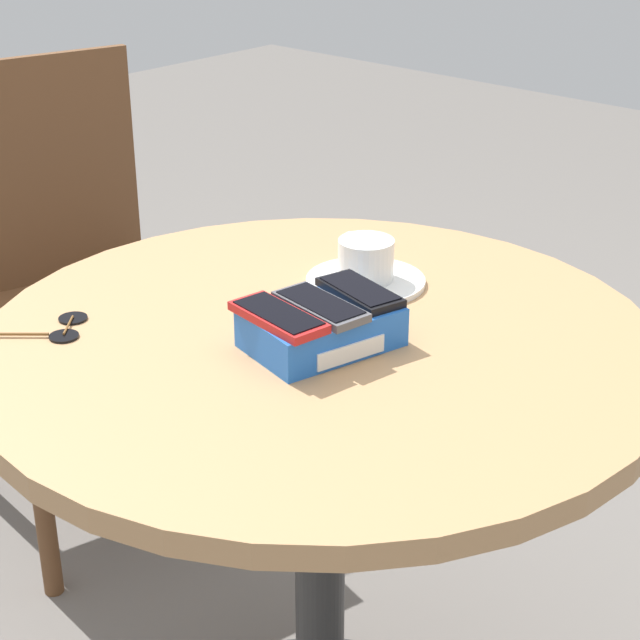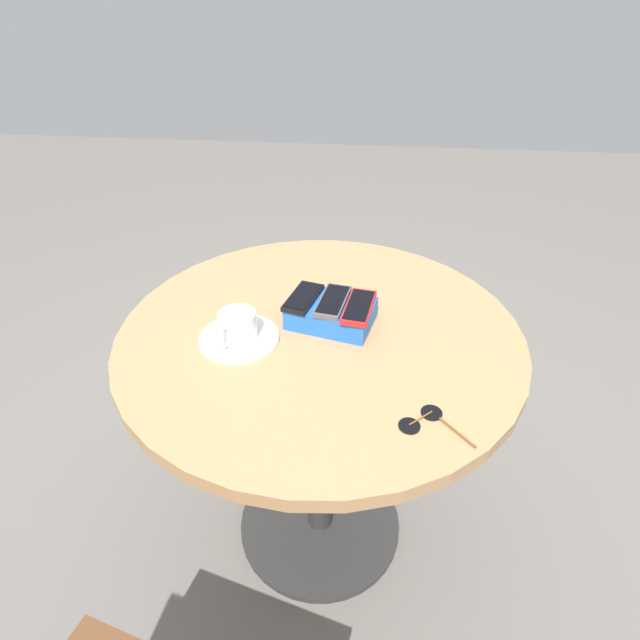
{
  "view_description": "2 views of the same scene",
  "coord_description": "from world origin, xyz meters",
  "px_view_note": "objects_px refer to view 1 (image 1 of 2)",
  "views": [
    {
      "loc": [
        -0.89,
        -0.8,
        1.3
      ],
      "look_at": [
        0.0,
        0.0,
        0.73
      ],
      "focal_mm": 60.0,
      "sensor_mm": 36.0,
      "label": 1
    },
    {
      "loc": [
        -0.09,
        0.86,
        1.33
      ],
      "look_at": [
        0.0,
        0.0,
        0.73
      ],
      "focal_mm": 28.0,
      "sensor_mm": 36.0,
      "label": 2
    }
  ],
  "objects_px": {
    "sunglasses": "(62,328)",
    "phone_red": "(278,317)",
    "phone_box": "(322,328)",
    "coffee_cup": "(365,258)",
    "phone_gray": "(320,306)",
    "round_table": "(320,439)",
    "saucer": "(366,281)",
    "phone_black": "(360,292)",
    "chair_near_window": "(73,290)"
  },
  "relations": [
    {
      "from": "round_table",
      "to": "sunglasses",
      "type": "height_order",
      "value": "sunglasses"
    },
    {
      "from": "phone_red",
      "to": "saucer",
      "type": "height_order",
      "value": "phone_red"
    },
    {
      "from": "round_table",
      "to": "saucer",
      "type": "xyz_separation_m",
      "value": [
        0.16,
        0.06,
        0.16
      ]
    },
    {
      "from": "phone_black",
      "to": "saucer",
      "type": "relative_size",
      "value": 0.78
    },
    {
      "from": "round_table",
      "to": "saucer",
      "type": "distance_m",
      "value": 0.23
    },
    {
      "from": "round_table",
      "to": "phone_box",
      "type": "height_order",
      "value": "phone_box"
    },
    {
      "from": "phone_box",
      "to": "phone_black",
      "type": "xyz_separation_m",
      "value": [
        0.06,
        -0.01,
        0.03
      ]
    },
    {
      "from": "phone_red",
      "to": "phone_gray",
      "type": "bearing_deg",
      "value": -16.45
    },
    {
      "from": "sunglasses",
      "to": "chair_near_window",
      "type": "distance_m",
      "value": 0.76
    },
    {
      "from": "phone_black",
      "to": "sunglasses",
      "type": "height_order",
      "value": "phone_black"
    },
    {
      "from": "phone_red",
      "to": "sunglasses",
      "type": "bearing_deg",
      "value": 115.9
    },
    {
      "from": "phone_gray",
      "to": "sunglasses",
      "type": "bearing_deg",
      "value": 123.38
    },
    {
      "from": "saucer",
      "to": "round_table",
      "type": "bearing_deg",
      "value": -159.6
    },
    {
      "from": "saucer",
      "to": "coffee_cup",
      "type": "xyz_separation_m",
      "value": [
        0.0,
        0.0,
        0.03
      ]
    },
    {
      "from": "round_table",
      "to": "phone_box",
      "type": "xyz_separation_m",
      "value": [
        -0.02,
        -0.02,
        0.18
      ]
    },
    {
      "from": "saucer",
      "to": "sunglasses",
      "type": "relative_size",
      "value": 1.34
    },
    {
      "from": "phone_gray",
      "to": "phone_box",
      "type": "bearing_deg",
      "value": 12.93
    },
    {
      "from": "phone_box",
      "to": "phone_gray",
      "type": "relative_size",
      "value": 1.48
    },
    {
      "from": "saucer",
      "to": "sunglasses",
      "type": "xyz_separation_m",
      "value": [
        -0.37,
        0.19,
        -0.0
      ]
    },
    {
      "from": "phone_box",
      "to": "coffee_cup",
      "type": "height_order",
      "value": "coffee_cup"
    },
    {
      "from": "round_table",
      "to": "saucer",
      "type": "bearing_deg",
      "value": 20.4
    },
    {
      "from": "phone_box",
      "to": "chair_near_window",
      "type": "height_order",
      "value": "chair_near_window"
    },
    {
      "from": "phone_box",
      "to": "saucer",
      "type": "xyz_separation_m",
      "value": [
        0.18,
        0.08,
        -0.02
      ]
    },
    {
      "from": "phone_box",
      "to": "sunglasses",
      "type": "bearing_deg",
      "value": 123.89
    },
    {
      "from": "phone_box",
      "to": "chair_near_window",
      "type": "xyz_separation_m",
      "value": [
        0.23,
        0.86,
        -0.27
      ]
    },
    {
      "from": "round_table",
      "to": "phone_gray",
      "type": "distance_m",
      "value": 0.21
    },
    {
      "from": "round_table",
      "to": "saucer",
      "type": "height_order",
      "value": "saucer"
    },
    {
      "from": "phone_box",
      "to": "saucer",
      "type": "distance_m",
      "value": 0.2
    },
    {
      "from": "phone_box",
      "to": "sunglasses",
      "type": "xyz_separation_m",
      "value": [
        -0.18,
        0.27,
        -0.02
      ]
    },
    {
      "from": "phone_box",
      "to": "phone_black",
      "type": "distance_m",
      "value": 0.07
    },
    {
      "from": "round_table",
      "to": "phone_gray",
      "type": "bearing_deg",
      "value": -137.36
    },
    {
      "from": "phone_gray",
      "to": "chair_near_window",
      "type": "bearing_deg",
      "value": 74.85
    },
    {
      "from": "phone_box",
      "to": "phone_red",
      "type": "relative_size",
      "value": 1.45
    },
    {
      "from": "saucer",
      "to": "sunglasses",
      "type": "bearing_deg",
      "value": 152.42
    },
    {
      "from": "phone_black",
      "to": "round_table",
      "type": "bearing_deg",
      "value": 141.93
    },
    {
      "from": "phone_black",
      "to": "chair_near_window",
      "type": "distance_m",
      "value": 0.93
    },
    {
      "from": "phone_gray",
      "to": "chair_near_window",
      "type": "height_order",
      "value": "chair_near_window"
    },
    {
      "from": "sunglasses",
      "to": "phone_red",
      "type": "bearing_deg",
      "value": -64.1
    },
    {
      "from": "phone_box",
      "to": "sunglasses",
      "type": "height_order",
      "value": "phone_box"
    },
    {
      "from": "phone_black",
      "to": "chair_near_window",
      "type": "relative_size",
      "value": 0.14
    },
    {
      "from": "chair_near_window",
      "to": "coffee_cup",
      "type": "bearing_deg",
      "value": -93.31
    },
    {
      "from": "round_table",
      "to": "sunglasses",
      "type": "relative_size",
      "value": 6.95
    },
    {
      "from": "round_table",
      "to": "coffee_cup",
      "type": "xyz_separation_m",
      "value": [
        0.16,
        0.06,
        0.19
      ]
    },
    {
      "from": "coffee_cup",
      "to": "chair_near_window",
      "type": "bearing_deg",
      "value": 86.69
    },
    {
      "from": "chair_near_window",
      "to": "round_table",
      "type": "bearing_deg",
      "value": -103.94
    },
    {
      "from": "phone_gray",
      "to": "chair_near_window",
      "type": "distance_m",
      "value": 0.94
    },
    {
      "from": "saucer",
      "to": "chair_near_window",
      "type": "distance_m",
      "value": 0.82
    },
    {
      "from": "coffee_cup",
      "to": "phone_gray",
      "type": "bearing_deg",
      "value": -155.47
    },
    {
      "from": "phone_box",
      "to": "phone_gray",
      "type": "height_order",
      "value": "phone_gray"
    },
    {
      "from": "round_table",
      "to": "saucer",
      "type": "relative_size",
      "value": 5.19
    }
  ]
}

